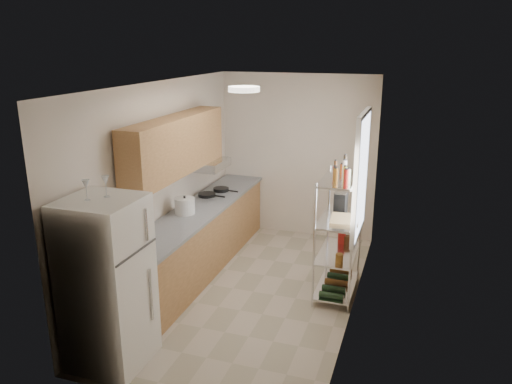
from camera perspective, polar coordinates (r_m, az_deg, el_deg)
room at (r=5.98m, az=-0.33°, el=-0.27°), size 2.52×4.42×2.62m
counter_run at (r=6.98m, az=-6.34°, el=-5.22°), size 0.63×3.51×0.90m
upper_cabinets at (r=6.35m, az=-9.13°, el=5.28°), size 0.33×2.20×0.72m
range_hood at (r=7.12m, az=-5.63°, el=3.19°), size 0.50×0.60×0.12m
window at (r=5.99m, az=11.94°, el=1.87°), size 0.06×1.00×1.46m
bakers_rack at (r=6.09m, az=9.57°, el=-2.09°), size 0.45×0.90×1.73m
ceiling_dome at (r=5.46m, az=-1.39°, el=11.68°), size 0.34×0.34×0.05m
refrigerator at (r=5.05m, az=-16.64°, el=-9.95°), size 0.70×0.70×1.69m
wine_glass_a at (r=4.75m, az=-16.77°, el=0.63°), size 0.07×0.07×0.20m
wine_glass_b at (r=4.70m, az=-18.82°, el=0.21°), size 0.07×0.07×0.19m
rice_cooker at (r=6.56m, az=-8.14°, el=-1.58°), size 0.26×0.26×0.21m
frying_pan_large at (r=7.29m, az=-5.63°, el=-0.32°), size 0.27×0.27×0.04m
frying_pan_small at (r=7.52m, az=-4.01°, el=0.29°), size 0.26×0.26×0.05m
cutting_board at (r=6.04m, az=10.09°, el=-3.11°), size 0.36×0.45×0.03m
espresso_machine at (r=6.38m, az=9.68°, el=-0.97°), size 0.15×0.22×0.25m
storage_bag at (r=6.57m, az=9.77°, el=-5.11°), size 0.11×0.14×0.14m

